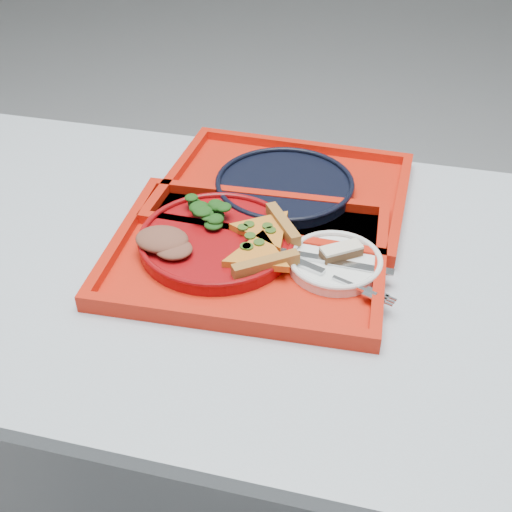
# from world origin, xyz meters

# --- Properties ---
(ground) EXTENTS (10.00, 10.00, 0.00)m
(ground) POSITION_xyz_m (0.00, 0.00, 0.00)
(ground) COLOR gray
(ground) RESTS_ON ground
(table) EXTENTS (1.60, 0.80, 0.75)m
(table) POSITION_xyz_m (0.00, 0.00, 0.68)
(table) COLOR #A3ADB7
(table) RESTS_ON ground
(tray_main) EXTENTS (0.47, 0.37, 0.01)m
(tray_main) POSITION_xyz_m (-0.04, 0.00, 0.76)
(tray_main) COLOR red
(tray_main) RESTS_ON table
(tray_far) EXTENTS (0.46, 0.36, 0.01)m
(tray_far) POSITION_xyz_m (-0.02, 0.21, 0.76)
(tray_far) COLOR red
(tray_far) RESTS_ON table
(dinner_plate) EXTENTS (0.26, 0.26, 0.02)m
(dinner_plate) POSITION_xyz_m (-0.09, 0.01, 0.77)
(dinner_plate) COLOR maroon
(dinner_plate) RESTS_ON tray_main
(side_plate) EXTENTS (0.15, 0.15, 0.01)m
(side_plate) POSITION_xyz_m (0.11, 0.00, 0.77)
(side_plate) COLOR white
(side_plate) RESTS_ON tray_main
(navy_plate) EXTENTS (0.26, 0.26, 0.02)m
(navy_plate) POSITION_xyz_m (-0.02, 0.21, 0.77)
(navy_plate) COLOR black
(navy_plate) RESTS_ON tray_far
(pizza_slice_a) EXTENTS (0.16, 0.16, 0.02)m
(pizza_slice_a) POSITION_xyz_m (-0.01, -0.03, 0.79)
(pizza_slice_a) COLOR orange
(pizza_slice_a) RESTS_ON dinner_plate
(pizza_slice_b) EXTENTS (0.16, 0.16, 0.02)m
(pizza_slice_b) POSITION_xyz_m (-0.01, 0.04, 0.79)
(pizza_slice_b) COLOR orange
(pizza_slice_b) RESTS_ON dinner_plate
(salad_heap) EXTENTS (0.08, 0.07, 0.04)m
(salad_heap) POSITION_xyz_m (-0.13, 0.06, 0.80)
(salad_heap) COLOR black
(salad_heap) RESTS_ON dinner_plate
(meat_portion) EXTENTS (0.09, 0.07, 0.03)m
(meat_portion) POSITION_xyz_m (-0.17, -0.03, 0.79)
(meat_portion) COLOR brown
(meat_portion) RESTS_ON dinner_plate
(dessert_bar) EXTENTS (0.07, 0.06, 0.02)m
(dessert_bar) POSITION_xyz_m (0.12, 0.02, 0.79)
(dessert_bar) COLOR #452517
(dessert_bar) RESTS_ON side_plate
(knife) EXTENTS (0.19, 0.02, 0.01)m
(knife) POSITION_xyz_m (0.11, -0.01, 0.78)
(knife) COLOR silver
(knife) RESTS_ON side_plate
(fork) EXTENTS (0.18, 0.09, 0.01)m
(fork) POSITION_xyz_m (0.11, -0.04, 0.78)
(fork) COLOR silver
(fork) RESTS_ON side_plate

